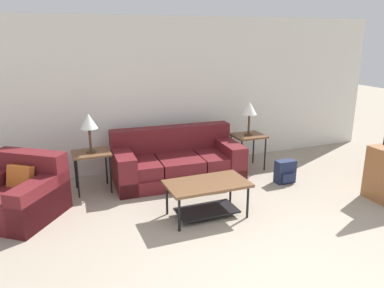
{
  "coord_description": "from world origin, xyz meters",
  "views": [
    {
      "loc": [
        -1.98,
        -2.28,
        2.31
      ],
      "look_at": [
        -0.08,
        2.47,
        0.8
      ],
      "focal_mm": 35.0,
      "sensor_mm": 36.0,
      "label": 1
    }
  ],
  "objects_px": {
    "armchair": "(18,196)",
    "backpack": "(285,172)",
    "table_lamp_right": "(250,109)",
    "side_table_left": "(91,156)",
    "table_lamp_left": "(89,122)",
    "couch": "(177,162)",
    "side_table_right": "(248,139)",
    "coffee_table": "(207,191)"
  },
  "relations": [
    {
      "from": "couch",
      "to": "side_table_left",
      "type": "distance_m",
      "value": 1.37
    },
    {
      "from": "table_lamp_right",
      "to": "backpack",
      "type": "xyz_separation_m",
      "value": [
        0.23,
        -0.81,
        -0.89
      ]
    },
    {
      "from": "coffee_table",
      "to": "table_lamp_left",
      "type": "xyz_separation_m",
      "value": [
        -1.27,
        1.41,
        0.72
      ]
    },
    {
      "from": "armchair",
      "to": "table_lamp_right",
      "type": "distance_m",
      "value": 3.8
    },
    {
      "from": "coffee_table",
      "to": "side_table_left",
      "type": "bearing_deg",
      "value": 131.94
    },
    {
      "from": "side_table_left",
      "to": "side_table_right",
      "type": "distance_m",
      "value": 2.68
    },
    {
      "from": "armchair",
      "to": "backpack",
      "type": "height_order",
      "value": "armchair"
    },
    {
      "from": "side_table_right",
      "to": "coffee_table",
      "type": "bearing_deg",
      "value": -135.08
    },
    {
      "from": "side_table_right",
      "to": "backpack",
      "type": "bearing_deg",
      "value": -74.13
    },
    {
      "from": "armchair",
      "to": "couch",
      "type": "bearing_deg",
      "value": 11.53
    },
    {
      "from": "couch",
      "to": "backpack",
      "type": "distance_m",
      "value": 1.76
    },
    {
      "from": "couch",
      "to": "armchair",
      "type": "relative_size",
      "value": 1.52
    },
    {
      "from": "side_table_left",
      "to": "backpack",
      "type": "relative_size",
      "value": 1.67
    },
    {
      "from": "coffee_table",
      "to": "side_table_left",
      "type": "relative_size",
      "value": 1.72
    },
    {
      "from": "backpack",
      "to": "table_lamp_right",
      "type": "bearing_deg",
      "value": 105.87
    },
    {
      "from": "couch",
      "to": "coffee_table",
      "type": "height_order",
      "value": "couch"
    },
    {
      "from": "coffee_table",
      "to": "table_lamp_left",
      "type": "relative_size",
      "value": 1.81
    },
    {
      "from": "table_lamp_right",
      "to": "armchair",
      "type": "bearing_deg",
      "value": -172.29
    },
    {
      "from": "couch",
      "to": "backpack",
      "type": "bearing_deg",
      "value": -26.79
    },
    {
      "from": "couch",
      "to": "table_lamp_right",
      "type": "bearing_deg",
      "value": 0.83
    },
    {
      "from": "armchair",
      "to": "coffee_table",
      "type": "distance_m",
      "value": 2.45
    },
    {
      "from": "side_table_right",
      "to": "table_lamp_left",
      "type": "distance_m",
      "value": 2.73
    },
    {
      "from": "armchair",
      "to": "coffee_table",
      "type": "height_order",
      "value": "armchair"
    },
    {
      "from": "armchair",
      "to": "side_table_left",
      "type": "xyz_separation_m",
      "value": [
        1.01,
        0.5,
        0.26
      ]
    },
    {
      "from": "table_lamp_left",
      "to": "coffee_table",
      "type": "bearing_deg",
      "value": -48.06
    },
    {
      "from": "table_lamp_right",
      "to": "backpack",
      "type": "relative_size",
      "value": 1.58
    },
    {
      "from": "couch",
      "to": "armchair",
      "type": "xyz_separation_m",
      "value": [
        -2.35,
        -0.48,
        -0.0
      ]
    },
    {
      "from": "armchair",
      "to": "backpack",
      "type": "bearing_deg",
      "value": -4.55
    },
    {
      "from": "armchair",
      "to": "table_lamp_right",
      "type": "bearing_deg",
      "value": 7.71
    },
    {
      "from": "table_lamp_left",
      "to": "backpack",
      "type": "height_order",
      "value": "table_lamp_left"
    },
    {
      "from": "side_table_left",
      "to": "side_table_right",
      "type": "bearing_deg",
      "value": 0.0
    },
    {
      "from": "backpack",
      "to": "side_table_right",
      "type": "bearing_deg",
      "value": 105.87
    },
    {
      "from": "table_lamp_left",
      "to": "backpack",
      "type": "distance_m",
      "value": 3.15
    },
    {
      "from": "side_table_left",
      "to": "table_lamp_right",
      "type": "distance_m",
      "value": 2.73
    },
    {
      "from": "armchair",
      "to": "table_lamp_left",
      "type": "bearing_deg",
      "value": 26.33
    },
    {
      "from": "side_table_left",
      "to": "backpack",
      "type": "height_order",
      "value": "side_table_left"
    },
    {
      "from": "table_lamp_left",
      "to": "backpack",
      "type": "relative_size",
      "value": 1.58
    },
    {
      "from": "couch",
      "to": "table_lamp_left",
      "type": "height_order",
      "value": "table_lamp_left"
    },
    {
      "from": "armchair",
      "to": "side_table_left",
      "type": "distance_m",
      "value": 1.16
    },
    {
      "from": "couch",
      "to": "backpack",
      "type": "xyz_separation_m",
      "value": [
        1.57,
        -0.79,
        -0.11
      ]
    },
    {
      "from": "armchair",
      "to": "table_lamp_right",
      "type": "relative_size",
      "value": 2.35
    },
    {
      "from": "table_lamp_right",
      "to": "backpack",
      "type": "distance_m",
      "value": 1.23
    }
  ]
}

